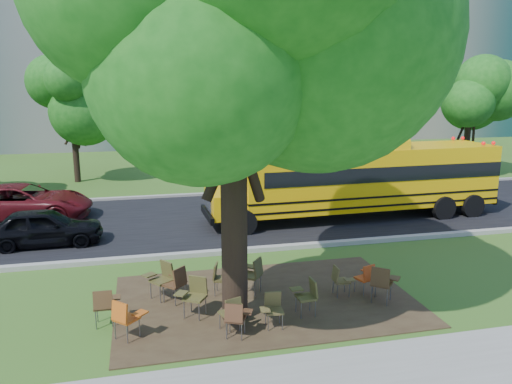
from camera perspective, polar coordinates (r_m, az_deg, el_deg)
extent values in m
plane|color=#38551A|center=(12.48, -4.04, -11.76)|extent=(160.00, 160.00, 0.00)
cube|color=#382819|center=(12.21, 1.09, -12.22)|extent=(7.00, 4.50, 0.03)
cube|color=black|center=(19.03, -7.46, -3.21)|extent=(80.00, 8.00, 0.04)
cube|color=gray|center=(15.21, -5.89, -6.99)|extent=(80.00, 0.25, 0.14)
cube|color=gray|center=(22.98, -8.52, -0.40)|extent=(80.00, 0.25, 0.14)
cube|color=slate|center=(48.03, -21.79, 18.59)|extent=(38.00, 16.00, 22.00)
cube|color=gray|center=(56.08, 15.13, 19.55)|extent=(30.00, 16.00, 25.00)
cylinder|color=black|center=(27.65, -19.94, 4.68)|extent=(0.32, 0.32, 3.50)
sphere|color=#175B14|center=(27.46, -20.32, 9.79)|extent=(4.80, 4.80, 4.80)
cylinder|color=black|center=(27.24, 7.88, 5.94)|extent=(0.38, 0.38, 4.20)
sphere|color=#175B14|center=(27.07, 8.07, 12.13)|extent=(5.60, 5.60, 5.60)
cylinder|color=black|center=(30.24, 22.93, 5.14)|extent=(0.34, 0.34, 3.60)
sphere|color=#175B14|center=(30.07, 23.34, 9.96)|extent=(5.00, 5.00, 5.00)
cylinder|color=black|center=(10.52, -2.53, -2.23)|extent=(0.56, 0.56, 4.89)
sphere|color=#175B14|center=(10.22, -2.72, 17.28)|extent=(7.20, 7.20, 7.20)
cube|color=#E5A807|center=(19.53, 12.68, 1.80)|extent=(10.07, 2.59, 2.23)
cube|color=black|center=(19.61, 13.42, 2.55)|extent=(9.52, 2.61, 0.55)
cube|color=#E5A807|center=(17.82, -3.53, -1.24)|extent=(1.25, 2.04, 0.86)
cube|color=black|center=(19.64, 12.60, 0.17)|extent=(10.09, 2.62, 0.07)
cube|color=black|center=(19.71, 12.55, -0.79)|extent=(10.09, 2.62, 0.07)
cylinder|color=black|center=(16.94, -1.44, -3.53)|extent=(0.92, 0.30, 0.91)
cylinder|color=black|center=(19.08, -3.05, -1.72)|extent=(0.92, 0.30, 0.91)
cylinder|color=black|center=(20.20, 20.67, -1.73)|extent=(0.92, 0.30, 0.91)
cylinder|color=black|center=(22.03, 17.26, -0.36)|extent=(0.92, 0.30, 0.91)
cylinder|color=black|center=(20.96, 23.50, -1.47)|extent=(0.92, 0.30, 0.91)
cylinder|color=black|center=(22.72, 19.98, -0.17)|extent=(0.92, 0.30, 0.91)
cube|color=#4F341C|center=(11.38, -16.98, -12.35)|extent=(0.42, 0.40, 0.05)
cube|color=#4F341C|center=(11.13, -17.12, -11.72)|extent=(0.39, 0.10, 0.39)
cube|color=#4F341C|center=(11.43, -15.76, -11.50)|extent=(0.22, 0.28, 0.03)
cylinder|color=slate|center=(11.64, -17.67, -13.02)|extent=(0.02, 0.02, 0.44)
cylinder|color=slate|center=(11.30, -16.11, -13.69)|extent=(0.02, 0.02, 0.44)
cube|color=#BD5214|center=(10.69, -14.56, -13.83)|extent=(0.58, 0.58, 0.05)
cube|color=#BD5214|center=(10.48, -15.34, -13.09)|extent=(0.35, 0.35, 0.40)
cube|color=#BD5214|center=(10.57, -13.11, -13.34)|extent=(0.35, 0.35, 0.03)
cylinder|color=slate|center=(11.00, -14.49, -14.34)|extent=(0.02, 0.02, 0.45)
cylinder|color=slate|center=(10.57, -14.50, -15.49)|extent=(0.02, 0.02, 0.45)
cube|color=#4C4520|center=(10.69, -3.02, -13.65)|extent=(0.48, 0.47, 0.05)
cube|color=#4C4520|center=(10.48, -2.58, -13.00)|extent=(0.37, 0.20, 0.36)
cube|color=#4C4520|center=(10.84, -2.34, -12.62)|extent=(0.27, 0.30, 0.03)
cylinder|color=slate|center=(10.84, -4.15, -14.49)|extent=(0.02, 0.02, 0.41)
cylinder|color=slate|center=(10.73, -1.85, -14.75)|extent=(0.02, 0.02, 0.41)
cube|color=#4D4821|center=(11.29, -7.02, -11.89)|extent=(0.60, 0.59, 0.05)
cube|color=#4D4821|center=(11.36, -6.64, -10.46)|extent=(0.41, 0.30, 0.42)
cube|color=#4D4821|center=(11.22, -8.55, -11.39)|extent=(0.35, 0.37, 0.03)
cylinder|color=slate|center=(11.17, -6.52, -13.48)|extent=(0.03, 0.03, 0.47)
cylinder|color=slate|center=(11.61, -7.42, -12.49)|extent=(0.03, 0.03, 0.47)
cube|color=#4B2C1B|center=(10.44, -2.35, -14.27)|extent=(0.50, 0.49, 0.05)
cube|color=#4B2C1B|center=(10.21, -2.56, -13.67)|extent=(0.37, 0.22, 0.37)
cube|color=#4B2C1B|center=(10.47, -0.99, -13.52)|extent=(0.29, 0.32, 0.03)
cylinder|color=slate|center=(10.70, -3.01, -14.82)|extent=(0.02, 0.02, 0.41)
cylinder|color=slate|center=(10.37, -1.66, -15.75)|extent=(0.02, 0.02, 0.41)
cube|color=brown|center=(10.79, 2.08, -13.43)|extent=(0.40, 0.39, 0.04)
cube|color=brown|center=(10.85, 1.92, -12.13)|extent=(0.36, 0.11, 0.36)
cube|color=brown|center=(10.60, 1.04, -13.28)|extent=(0.22, 0.26, 0.03)
cylinder|color=slate|center=(10.77, 3.04, -14.67)|extent=(0.02, 0.02, 0.40)
cylinder|color=slate|center=(10.99, 1.12, -14.09)|extent=(0.02, 0.02, 0.40)
cube|color=#49461F|center=(11.35, 5.71, -11.89)|extent=(0.41, 0.43, 0.05)
cube|color=#49461F|center=(11.33, 6.58, -10.78)|extent=(0.11, 0.40, 0.39)
cube|color=#49461F|center=(11.46, 4.63, -10.99)|extent=(0.28, 0.23, 0.03)
cylinder|color=slate|center=(11.25, 5.18, -13.36)|extent=(0.02, 0.02, 0.44)
cylinder|color=slate|center=(11.64, 6.16, -12.46)|extent=(0.02, 0.02, 0.44)
cube|color=#412C17|center=(12.28, 14.17, -10.11)|extent=(0.62, 0.61, 0.05)
cube|color=#412C17|center=(12.02, 14.01, -9.40)|extent=(0.39, 0.35, 0.43)
cube|color=#412C17|center=(12.32, 15.53, -9.47)|extent=(0.37, 0.38, 0.03)
cylinder|color=slate|center=(12.57, 13.49, -10.71)|extent=(0.03, 0.03, 0.48)
cylinder|color=slate|center=(12.17, 14.75, -11.57)|extent=(0.03, 0.03, 0.48)
cube|color=#492E1A|center=(12.07, -9.34, -10.36)|extent=(0.60, 0.60, 0.05)
cube|color=#492E1A|center=(11.87, -8.69, -9.54)|extent=(0.36, 0.36, 0.42)
cube|color=#492E1A|center=(12.28, -9.11, -9.31)|extent=(0.37, 0.37, 0.03)
cylinder|color=slate|center=(12.15, -10.49, -11.44)|extent=(0.02, 0.02, 0.47)
cylinder|color=slate|center=(12.17, -8.11, -11.30)|extent=(0.02, 0.02, 0.47)
cube|color=#49431F|center=(12.29, -10.79, -9.93)|extent=(0.60, 0.61, 0.05)
cube|color=#49431F|center=(12.31, -10.13, -8.69)|extent=(0.33, 0.40, 0.43)
cube|color=#49431F|center=(12.35, -12.10, -9.24)|extent=(0.38, 0.36, 0.03)
cylinder|color=slate|center=(12.15, -10.88, -11.43)|extent=(0.03, 0.03, 0.48)
cylinder|color=slate|center=(12.61, -10.61, -10.50)|extent=(0.03, 0.03, 0.48)
cube|color=#453E1D|center=(12.36, -3.89, -9.89)|extent=(0.47, 0.49, 0.05)
cube|color=#453E1D|center=(12.31, -4.68, -8.98)|extent=(0.20, 0.38, 0.37)
cube|color=#453E1D|center=(12.10, -3.45, -9.83)|extent=(0.31, 0.28, 0.03)
cylinder|color=slate|center=(12.56, -3.04, -10.54)|extent=(0.02, 0.02, 0.42)
cylinder|color=slate|center=(12.33, -4.73, -11.03)|extent=(0.02, 0.02, 0.42)
cube|color=#48421F|center=(12.36, -0.59, -9.53)|extent=(0.61, 0.62, 0.05)
cube|color=#48421F|center=(12.20, 0.25, -8.64)|extent=(0.34, 0.40, 0.43)
cube|color=#48421F|center=(12.59, -0.73, -8.48)|extent=(0.38, 0.37, 0.03)
cylinder|color=slate|center=(12.37, -1.72, -10.73)|extent=(0.03, 0.03, 0.48)
cylinder|color=slate|center=(12.54, 0.54, -10.40)|extent=(0.03, 0.03, 0.48)
cube|color=brown|center=(12.45, 9.74, -9.98)|extent=(0.36, 0.38, 0.04)
cube|color=brown|center=(12.32, 9.07, -9.22)|extent=(0.09, 0.35, 0.35)
cube|color=brown|center=(12.28, 10.67, -9.82)|extent=(0.25, 0.20, 0.03)
cylinder|color=slate|center=(12.71, 10.09, -10.49)|extent=(0.02, 0.02, 0.40)
cylinder|color=slate|center=(12.35, 9.30, -11.16)|extent=(0.02, 0.02, 0.40)
cube|color=#C14214|center=(12.68, 12.26, -9.62)|extent=(0.48, 0.47, 0.05)
cube|color=#C14214|center=(12.50, 12.83, -8.99)|extent=(0.37, 0.20, 0.36)
cube|color=#C14214|center=(12.87, 12.59, -8.78)|extent=(0.27, 0.31, 0.03)
cylinder|color=slate|center=(12.76, 11.22, -10.42)|extent=(0.02, 0.02, 0.41)
cylinder|color=slate|center=(12.76, 13.22, -10.52)|extent=(0.02, 0.02, 0.41)
imported|color=black|center=(17.24, -23.09, -3.73)|extent=(3.61, 1.50, 1.22)
imported|color=#550E13|center=(20.70, -25.08, -1.10)|extent=(5.19, 2.76, 1.39)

